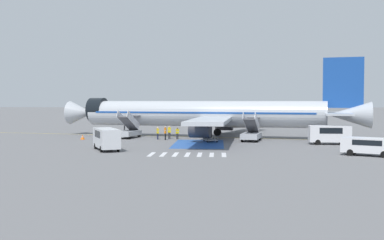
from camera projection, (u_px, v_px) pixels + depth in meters
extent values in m
plane|color=slate|center=(214.00, 137.00, 65.81)|extent=(600.00, 600.00, 0.00)
cube|color=gold|center=(202.00, 137.00, 65.74)|extent=(77.37, 17.37, 0.01)
cube|color=#2856A8|center=(199.00, 144.00, 55.40)|extent=(6.16, 11.61, 0.01)
cube|color=silver|center=(151.00, 154.00, 44.60)|extent=(0.44, 3.60, 0.01)
cube|color=silver|center=(163.00, 154.00, 44.53)|extent=(0.44, 3.60, 0.01)
cube|color=silver|center=(175.00, 154.00, 44.46)|extent=(0.44, 3.60, 0.01)
cube|color=silver|center=(187.00, 155.00, 44.39)|extent=(0.44, 3.60, 0.01)
cube|color=silver|center=(200.00, 155.00, 44.31)|extent=(0.44, 3.60, 0.01)
cube|color=silver|center=(212.00, 155.00, 44.24)|extent=(0.44, 3.60, 0.01)
cube|color=silver|center=(224.00, 155.00, 44.17)|extent=(0.44, 3.60, 0.01)
cylinder|color=#B7BCC4|center=(202.00, 114.00, 65.59)|extent=(35.19, 11.28, 3.74)
cone|color=#B7BCC4|center=(82.00, 113.00, 70.99)|extent=(4.81, 4.47, 3.66)
cone|color=#B7BCC4|center=(349.00, 115.00, 59.99)|extent=(6.25, 4.72, 3.59)
cylinder|color=black|center=(98.00, 110.00, 70.20)|extent=(3.01, 4.17, 3.77)
cube|color=#19479E|center=(202.00, 112.00, 65.58)|extent=(32.45, 10.74, 0.24)
cube|color=#B7BCC4|center=(211.00, 121.00, 55.66)|extent=(5.88, 18.24, 0.44)
cylinder|color=#38383D|center=(200.00, 130.00, 57.87)|extent=(3.08, 2.61, 2.07)
cube|color=#B7BCC4|center=(237.00, 116.00, 73.61)|extent=(10.49, 18.38, 0.44)
cylinder|color=#38383D|center=(224.00, 124.00, 72.49)|extent=(3.08, 2.61, 2.07)
cube|color=#19479E|center=(343.00, 83.00, 60.03)|extent=(5.18, 1.49, 6.77)
cube|color=#B7BCC4|center=(339.00, 114.00, 56.95)|extent=(4.58, 6.56, 0.24)
cube|color=#B7BCC4|center=(337.00, 113.00, 63.77)|extent=(4.58, 6.56, 0.24)
cylinder|color=#38383D|center=(124.00, 124.00, 69.05)|extent=(0.20, 0.20, 2.64)
cylinder|color=black|center=(124.00, 133.00, 69.11)|extent=(0.88, 0.46, 0.84)
cylinder|color=#38383D|center=(208.00, 127.00, 62.35)|extent=(0.24, 0.24, 2.32)
cylinder|color=black|center=(208.00, 135.00, 62.40)|extent=(1.20, 0.82, 1.10)
cylinder|color=#38383D|center=(217.00, 125.00, 68.06)|extent=(0.24, 0.24, 2.32)
cylinder|color=black|center=(217.00, 132.00, 68.11)|extent=(1.20, 0.82, 1.10)
cube|color=#ADB2BA|center=(128.00, 133.00, 64.08)|extent=(3.19, 5.16, 0.70)
cylinder|color=black|center=(127.00, 135.00, 65.96)|extent=(0.37, 0.73, 0.70)
cylinder|color=black|center=(139.00, 135.00, 65.45)|extent=(0.37, 0.73, 0.70)
cylinder|color=black|center=(117.00, 136.00, 62.74)|extent=(0.37, 0.73, 0.70)
cylinder|color=black|center=(130.00, 137.00, 62.22)|extent=(0.37, 0.73, 0.70)
cube|color=#4C4C51|center=(128.00, 124.00, 64.02)|extent=(2.30, 4.36, 2.20)
cube|color=#4C4C51|center=(135.00, 116.00, 66.17)|extent=(1.85, 1.43, 0.12)
cube|color=silver|center=(123.00, 120.00, 64.21)|extent=(1.04, 4.41, 2.91)
cube|color=silver|center=(133.00, 120.00, 63.79)|extent=(1.04, 4.41, 2.91)
cube|color=#ADB2BA|center=(251.00, 136.00, 59.24)|extent=(3.19, 5.16, 0.70)
cylinder|color=black|center=(246.00, 137.00, 61.13)|extent=(0.37, 0.73, 0.70)
cylinder|color=black|center=(260.00, 138.00, 60.61)|extent=(0.37, 0.73, 0.70)
cylinder|color=black|center=(242.00, 139.00, 57.90)|extent=(0.37, 0.73, 0.70)
cylinder|color=black|center=(256.00, 140.00, 57.39)|extent=(0.37, 0.73, 0.70)
cube|color=#4C4C51|center=(251.00, 126.00, 59.18)|extent=(2.30, 4.36, 2.09)
cube|color=#4C4C51|center=(254.00, 118.00, 61.33)|extent=(1.85, 1.43, 0.12)
cube|color=silver|center=(245.00, 122.00, 59.38)|extent=(1.03, 4.39, 2.80)
cube|color=silver|center=(257.00, 122.00, 58.95)|extent=(1.03, 4.39, 2.80)
cube|color=#38383D|center=(244.00, 123.00, 90.35)|extent=(10.15, 4.15, 0.60)
cube|color=silver|center=(221.00, 121.00, 89.80)|extent=(2.57, 2.71, 1.60)
cube|color=black|center=(215.00, 119.00, 89.66)|extent=(0.38, 1.98, 0.70)
cylinder|color=#B7BCC4|center=(247.00, 116.00, 90.34)|extent=(7.08, 3.39, 2.26)
cylinder|color=gold|center=(247.00, 116.00, 90.34)|extent=(0.74, 2.33, 2.30)
cylinder|color=black|center=(224.00, 125.00, 88.70)|extent=(0.99, 0.44, 0.96)
cylinder|color=black|center=(222.00, 125.00, 91.06)|extent=(0.99, 0.44, 0.96)
cylinder|color=black|center=(248.00, 125.00, 89.25)|extent=(0.99, 0.44, 0.96)
cylinder|color=black|center=(246.00, 124.00, 91.61)|extent=(0.99, 0.44, 0.96)
cylinder|color=black|center=(262.00, 125.00, 89.55)|extent=(0.99, 0.44, 0.96)
cylinder|color=black|center=(259.00, 124.00, 91.91)|extent=(0.99, 0.44, 0.96)
cube|color=silver|center=(106.00, 138.00, 48.23)|extent=(4.09, 5.72, 2.01)
cube|color=black|center=(106.00, 134.00, 48.22)|extent=(3.06, 3.54, 0.73)
cylinder|color=black|center=(95.00, 146.00, 49.50)|extent=(0.46, 0.66, 0.64)
cylinder|color=black|center=(111.00, 146.00, 50.17)|extent=(0.46, 0.66, 0.64)
cylinder|color=black|center=(101.00, 149.00, 46.39)|extent=(0.46, 0.66, 0.64)
cylinder|color=black|center=(118.00, 148.00, 47.06)|extent=(0.46, 0.66, 0.64)
cube|color=silver|center=(369.00, 145.00, 43.36)|extent=(5.32, 4.12, 1.42)
cube|color=black|center=(369.00, 142.00, 43.34)|extent=(3.37, 3.11, 0.51)
cylinder|color=black|center=(350.00, 153.00, 43.37)|extent=(0.66, 0.48, 0.64)
cylinder|color=black|center=(354.00, 151.00, 44.99)|extent=(0.66, 0.48, 0.64)
cylinder|color=black|center=(384.00, 154.00, 41.79)|extent=(0.66, 0.48, 0.64)
cube|color=silver|center=(329.00, 134.00, 54.69)|extent=(4.98, 2.07, 1.96)
cube|color=black|center=(330.00, 130.00, 54.67)|extent=(2.78, 2.00, 0.71)
cylinder|color=black|center=(318.00, 142.00, 54.04)|extent=(0.65, 0.23, 0.64)
cylinder|color=black|center=(315.00, 141.00, 55.74)|extent=(0.65, 0.23, 0.64)
cylinder|color=black|center=(344.00, 143.00, 53.72)|extent=(0.65, 0.23, 0.64)
cylinder|color=black|center=(341.00, 141.00, 55.42)|extent=(0.65, 0.23, 0.64)
cube|color=gray|center=(210.00, 140.00, 58.45)|extent=(2.07, 2.88, 0.12)
cylinder|color=black|center=(204.00, 139.00, 59.36)|extent=(0.19, 0.41, 0.40)
cylinder|color=black|center=(213.00, 139.00, 59.59)|extent=(0.19, 0.41, 0.40)
cylinder|color=black|center=(207.00, 141.00, 57.32)|extent=(0.19, 0.41, 0.40)
cylinder|color=black|center=(217.00, 141.00, 57.54)|extent=(0.19, 0.41, 0.40)
cylinder|color=gray|center=(203.00, 136.00, 59.49)|extent=(0.05, 0.05, 0.55)
cylinder|color=gray|center=(213.00, 136.00, 59.73)|extent=(0.05, 0.05, 0.55)
cylinder|color=gray|center=(207.00, 138.00, 57.14)|extent=(0.05, 0.05, 0.55)
cylinder|color=gray|center=(218.00, 138.00, 57.38)|extent=(0.05, 0.05, 0.55)
cylinder|color=#2D2D33|center=(177.00, 136.00, 62.22)|extent=(0.14, 0.14, 0.78)
cylinder|color=#2D2D33|center=(178.00, 136.00, 62.28)|extent=(0.14, 0.14, 0.78)
cube|color=yellow|center=(177.00, 131.00, 62.22)|extent=(0.47, 0.36, 0.62)
cube|color=silver|center=(177.00, 131.00, 62.22)|extent=(0.48, 0.37, 0.06)
sphere|color=brown|center=(177.00, 128.00, 62.20)|extent=(0.21, 0.21, 0.21)
cylinder|color=#2D2D33|center=(170.00, 136.00, 62.61)|extent=(0.14, 0.14, 0.89)
cylinder|color=#2D2D33|center=(169.00, 136.00, 62.58)|extent=(0.14, 0.14, 0.89)
cube|color=yellow|center=(169.00, 130.00, 62.56)|extent=(0.46, 0.32, 0.71)
cube|color=silver|center=(169.00, 130.00, 62.56)|extent=(0.47, 0.33, 0.06)
sphere|color=beige|center=(169.00, 127.00, 62.54)|extent=(0.24, 0.24, 0.24)
cylinder|color=black|center=(165.00, 137.00, 60.89)|extent=(0.14, 0.14, 0.91)
cylinder|color=black|center=(165.00, 137.00, 60.73)|extent=(0.14, 0.14, 0.91)
cube|color=orange|center=(165.00, 131.00, 60.77)|extent=(0.27, 0.44, 0.72)
cube|color=silver|center=(165.00, 131.00, 60.77)|extent=(0.28, 0.45, 0.06)
sphere|color=tan|center=(165.00, 127.00, 60.75)|extent=(0.25, 0.25, 0.25)
cylinder|color=#191E38|center=(158.00, 136.00, 61.65)|extent=(0.14, 0.14, 0.83)
cylinder|color=#191E38|center=(158.00, 136.00, 61.80)|extent=(0.14, 0.14, 0.83)
cube|color=yellow|center=(158.00, 131.00, 61.69)|extent=(0.37, 0.47, 0.66)
cube|color=silver|center=(158.00, 131.00, 61.69)|extent=(0.38, 0.49, 0.06)
sphere|color=beige|center=(158.00, 128.00, 61.67)|extent=(0.23, 0.23, 0.23)
cone|color=orange|center=(327.00, 137.00, 61.61)|extent=(0.51, 0.51, 0.57)
cylinder|color=white|center=(327.00, 137.00, 61.61)|extent=(0.28, 0.28, 0.07)
cone|color=orange|center=(83.00, 137.00, 61.65)|extent=(0.59, 0.59, 0.65)
cylinder|color=white|center=(83.00, 137.00, 61.64)|extent=(0.32, 0.32, 0.08)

